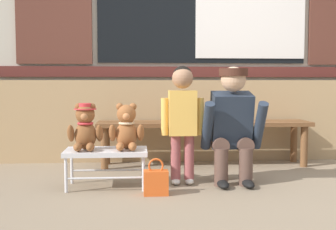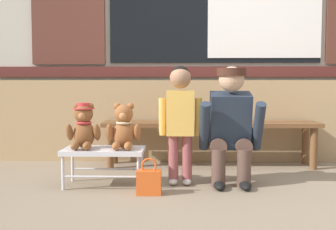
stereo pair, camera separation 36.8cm
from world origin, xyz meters
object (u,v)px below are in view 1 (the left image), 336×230
(small_display_bench, at_px, (106,154))
(teddy_bear_with_hat, at_px, (85,128))
(wooden_bench_long, at_px, (204,128))
(adult_crouching, at_px, (233,125))
(teddy_bear_plain, at_px, (126,128))
(child_standing, at_px, (182,111))
(handbag_on_ground, at_px, (156,182))

(small_display_bench, relative_size, teddy_bear_with_hat, 1.76)
(wooden_bench_long, relative_size, adult_crouching, 2.21)
(teddy_bear_plain, bearing_deg, teddy_bear_with_hat, 179.87)
(teddy_bear_with_hat, height_order, teddy_bear_plain, same)
(child_standing, bearing_deg, teddy_bear_plain, -171.68)
(teddy_bear_plain, height_order, adult_crouching, adult_crouching)
(child_standing, relative_size, handbag_on_ground, 3.52)
(teddy_bear_with_hat, bearing_deg, teddy_bear_plain, -0.13)
(teddy_bear_with_hat, height_order, adult_crouching, adult_crouching)
(teddy_bear_plain, xyz_separation_m, handbag_on_ground, (0.22, -0.27, -0.37))
(small_display_bench, bearing_deg, teddy_bear_plain, 0.51)
(small_display_bench, distance_m, handbag_on_ground, 0.49)
(wooden_bench_long, xyz_separation_m, handbag_on_ground, (-0.53, -1.11, -0.28))
(child_standing, bearing_deg, small_display_bench, -173.72)
(wooden_bench_long, bearing_deg, small_display_bench, -136.99)
(teddy_bear_with_hat, bearing_deg, adult_crouching, 2.90)
(adult_crouching, bearing_deg, teddy_bear_with_hat, -177.10)
(small_display_bench, relative_size, adult_crouching, 0.67)
(child_standing, xyz_separation_m, handbag_on_ground, (-0.23, -0.33, -0.50))
(wooden_bench_long, relative_size, teddy_bear_plain, 5.78)
(handbag_on_ground, bearing_deg, teddy_bear_with_hat, 153.65)
(small_display_bench, height_order, adult_crouching, adult_crouching)
(wooden_bench_long, distance_m, small_display_bench, 1.24)
(adult_crouching, bearing_deg, handbag_on_ground, -153.02)
(small_display_bench, xyz_separation_m, teddy_bear_with_hat, (-0.16, 0.00, 0.21))
(teddy_bear_plain, relative_size, handbag_on_ground, 1.34)
(teddy_bear_with_hat, relative_size, teddy_bear_plain, 1.00)
(handbag_on_ground, bearing_deg, teddy_bear_plain, 129.42)
(small_display_bench, xyz_separation_m, child_standing, (0.61, 0.07, 0.33))
(handbag_on_ground, bearing_deg, small_display_bench, 145.05)
(wooden_bench_long, height_order, adult_crouching, adult_crouching)
(teddy_bear_with_hat, relative_size, handbag_on_ground, 1.34)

